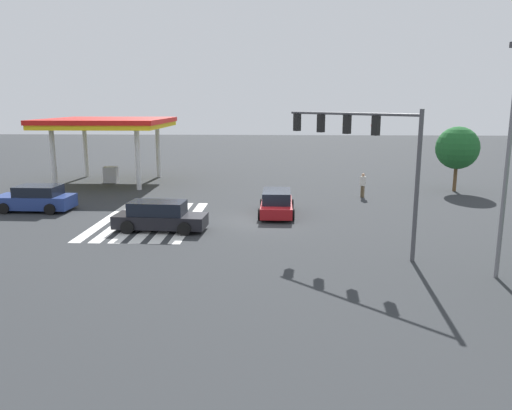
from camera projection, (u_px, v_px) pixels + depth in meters
ground_plane at (256, 221)px, 27.84m from camera, size 146.48×146.48×0.00m
crosswalk_markings at (149, 220)px, 28.08m from camera, size 9.58×5.35×0.01m
traffic_signal_mast at (363, 142)px, 21.85m from camera, size 5.10×5.10×6.26m
car_1 at (36, 199)px, 30.29m from camera, size 2.29×4.61×1.56m
car_2 at (160, 217)px, 25.66m from camera, size 2.17×4.80×1.53m
car_3 at (277, 203)px, 29.21m from camera, size 4.57×2.08×1.47m
gas_station_canopy at (108, 125)px, 40.09m from camera, size 9.39×9.39×5.21m
pedestrian at (363, 184)px, 34.50m from camera, size 0.41×0.41×1.69m
street_light_pole_a at (510, 142)px, 17.89m from camera, size 0.80×0.36×8.60m
tree_corner_b at (458, 148)px, 36.47m from camera, size 3.12×3.12×4.78m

